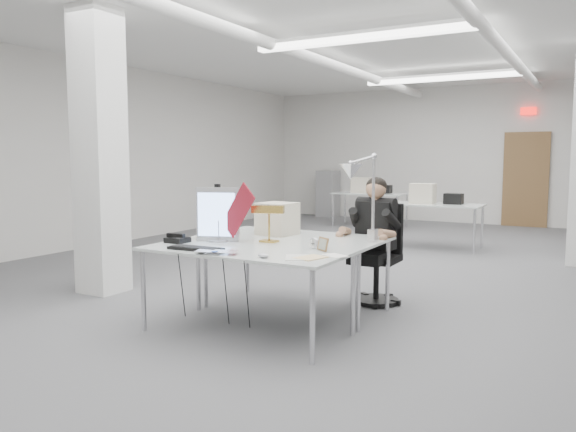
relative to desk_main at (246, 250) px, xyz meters
name	(u,v)px	position (x,y,z in m)	size (l,w,h in m)	color
room_shell	(364,145)	(0.04, 2.63, 0.95)	(10.04, 14.04, 3.24)	#525255
desk_main	(246,250)	(0.00, 0.00, 0.00)	(1.80, 0.90, 0.03)	silver
desk_second	(296,237)	(0.00, 0.90, 0.00)	(1.80, 0.90, 0.03)	silver
bg_desk_a	(434,205)	(0.20, 5.50, 0.00)	(1.60, 0.80, 0.03)	silver
bg_desk_b	(370,194)	(-1.80, 7.70, 0.00)	(1.60, 0.80, 0.03)	silver
filing_cabinet	(328,194)	(-3.50, 9.15, -0.14)	(0.45, 0.55, 1.20)	gray
office_chair	(377,255)	(0.63, 1.53, -0.22)	(0.51, 0.51, 1.04)	black
seated_person	(375,220)	(0.63, 1.48, 0.16)	(0.52, 0.65, 0.97)	black
monitor	(218,214)	(-0.47, 0.23, 0.27)	(0.41, 0.04, 0.51)	#B4B5B9
pennant	(238,211)	(-0.21, 0.20, 0.32)	(0.51, 0.01, 0.21)	maroon
keyboard	(196,249)	(-0.34, -0.27, 0.02)	(0.49, 0.16, 0.02)	black
laptop	(215,253)	(-0.05, -0.39, 0.03)	(0.35, 0.22, 0.03)	silver
mouse	(263,255)	(0.36, -0.31, 0.03)	(0.10, 0.06, 0.04)	#A4A5A9
bankers_lamp	(269,223)	(-0.02, 0.42, 0.19)	(0.32, 0.13, 0.36)	#BD863B
desk_phone	(178,240)	(-0.75, -0.02, 0.04)	(0.19, 0.17, 0.05)	black
picture_frame_left	(204,233)	(-0.69, 0.31, 0.07)	(0.14, 0.01, 0.11)	tan
picture_frame_right	(323,244)	(0.63, 0.22, 0.07)	(0.15, 0.01, 0.12)	#976C41
desk_clock	(314,243)	(0.51, 0.28, 0.06)	(0.09, 0.09, 0.03)	silver
paper_stack_a	(297,257)	(0.60, -0.17, 0.02)	(0.19, 0.27, 0.01)	silver
paper_stack_b	(311,258)	(0.70, -0.14, 0.02)	(0.17, 0.24, 0.01)	#E3C188
paper_stack_c	(335,256)	(0.82, 0.04, 0.02)	(0.20, 0.14, 0.01)	white
beige_monitor	(277,219)	(-0.21, 0.90, 0.18)	(0.35, 0.33, 0.33)	beige
architect_lamp	(363,193)	(0.82, 0.66, 0.49)	(0.25, 0.74, 0.95)	#B9B9BE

